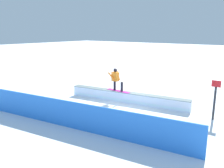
% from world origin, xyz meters
% --- Properties ---
extents(ground_plane, '(120.00, 120.00, 0.00)m').
position_xyz_m(ground_plane, '(0.00, 0.00, 0.00)').
color(ground_plane, white).
extents(grind_box, '(7.22, 1.62, 0.61)m').
position_xyz_m(grind_box, '(0.00, 0.00, 0.28)').
color(grind_box, white).
rests_on(grind_box, ground_plane).
extents(snowboarder, '(1.57, 0.42, 1.32)m').
position_xyz_m(snowboarder, '(0.71, 0.08, 1.32)').
color(snowboarder, '#BD1E8B').
rests_on(snowboarder, grind_box).
extents(safety_fence, '(10.98, 1.82, 1.19)m').
position_xyz_m(safety_fence, '(0.00, 4.50, 0.60)').
color(safety_fence, '#2A78EC').
rests_on(safety_fence, ground_plane).
extents(trail_marker, '(0.40, 0.10, 1.87)m').
position_xyz_m(trail_marker, '(-4.72, -0.23, 1.01)').
color(trail_marker, '#262628').
rests_on(trail_marker, ground_plane).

